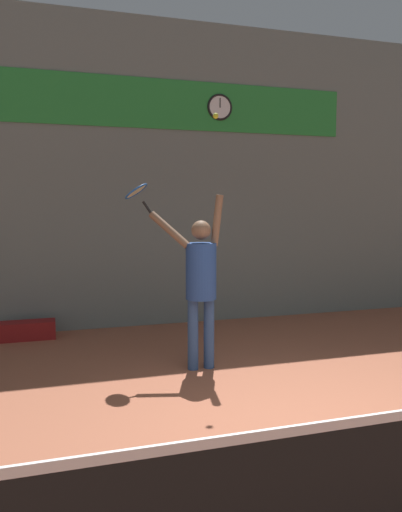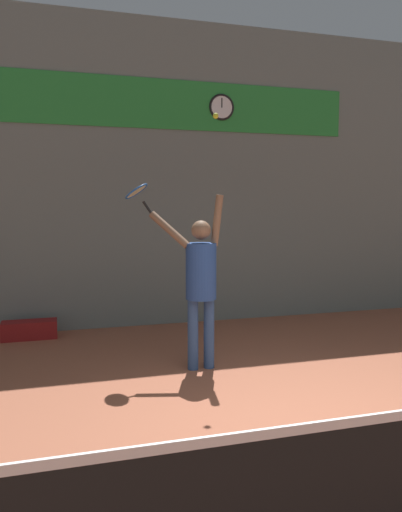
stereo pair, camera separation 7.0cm
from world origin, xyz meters
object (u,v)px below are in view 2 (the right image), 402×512
Objects in this scene: equipment_bag at (29,330)px; tennis_player at (200,277)px; tennis_ball at (216,116)px; scoreboard_clock at (222,107)px; tennis_racket at (137,193)px.

tennis_player is at bearing -44.50° from equipment_bag.
tennis_player reaches higher than equipment_bag.
scoreboard_clock is at bearing 69.81° from tennis_ball.
tennis_player is 2.65× the size of equipment_bag.
scoreboard_clock is 4.72m from equipment_bag.
tennis_racket is 2.97m from equipment_bag.
scoreboard_clock is 2.65m from tennis_ball.
tennis_ball is 0.08× the size of equipment_bag.
tennis_racket is (-0.70, 0.37, 1.02)m from tennis_player.
tennis_player is 1.29m from tennis_racket.
scoreboard_clock is 3.61m from tennis_player.
tennis_ball is at bearing -16.32° from tennis_player.
tennis_player is 5.23× the size of tennis_racket.
scoreboard_clock reaches higher than tennis_racket.
scoreboard_clock reaches higher than tennis_ball.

